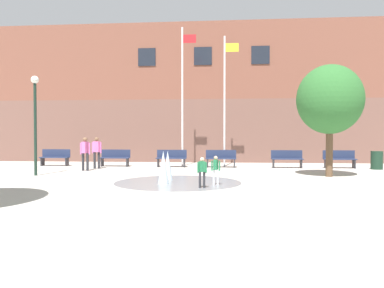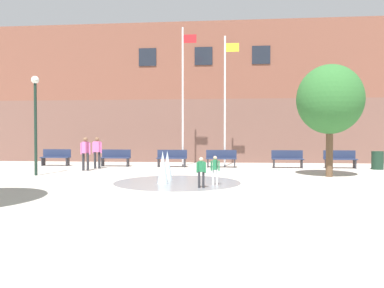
{
  "view_description": "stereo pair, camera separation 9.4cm",
  "coord_description": "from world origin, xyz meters",
  "px_view_note": "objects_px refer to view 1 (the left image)",
  "views": [
    {
      "loc": [
        1.34,
        -8.38,
        1.69
      ],
      "look_at": [
        -0.1,
        8.11,
        1.3
      ],
      "focal_mm": 35.0,
      "sensor_mm": 36.0,
      "label": 1
    },
    {
      "loc": [
        1.44,
        -8.37,
        1.69
      ],
      "look_at": [
        -0.1,
        8.11,
        1.3
      ],
      "focal_mm": 35.0,
      "sensor_mm": 36.0,
      "label": 2
    }
  ],
  "objects_px": {
    "park_bench_under_right_flagpole": "(221,158)",
    "adult_watching": "(97,150)",
    "flagpole_left": "(183,93)",
    "flagpole_right": "(225,97)",
    "park_bench_far_left": "(55,157)",
    "park_bench_far_right": "(339,159)",
    "street_tree_near_building": "(330,100)",
    "child_running": "(216,168)",
    "park_bench_under_left_flagpole": "(171,158)",
    "lamp_post_left_lane": "(35,111)",
    "park_bench_left_of_flagpoles": "(115,158)",
    "adult_near_bench": "(85,151)",
    "trash_can": "(377,160)",
    "child_in_fountain": "(202,170)",
    "park_bench_near_trashcan": "(287,159)"
  },
  "relations": [
    {
      "from": "park_bench_under_right_flagpole",
      "to": "trash_can",
      "type": "relative_size",
      "value": 1.78
    },
    {
      "from": "adult_near_bench",
      "to": "trash_can",
      "type": "bearing_deg",
      "value": 106.7
    },
    {
      "from": "park_bench_far_left",
      "to": "park_bench_left_of_flagpoles",
      "type": "xyz_separation_m",
      "value": [
        3.42,
        -0.1,
        0.0
      ]
    },
    {
      "from": "child_running",
      "to": "flagpole_left",
      "type": "bearing_deg",
      "value": 29.94
    },
    {
      "from": "park_bench_under_left_flagpole",
      "to": "adult_near_bench",
      "type": "distance_m",
      "value": 4.54
    },
    {
      "from": "adult_watching",
      "to": "park_bench_left_of_flagpoles",
      "type": "bearing_deg",
      "value": 86.62
    },
    {
      "from": "park_bench_left_of_flagpoles",
      "to": "child_running",
      "type": "bearing_deg",
      "value": -51.71
    },
    {
      "from": "flagpole_left",
      "to": "flagpole_right",
      "type": "relative_size",
      "value": 1.07
    },
    {
      "from": "lamp_post_left_lane",
      "to": "park_bench_left_of_flagpoles",
      "type": "bearing_deg",
      "value": 67.53
    },
    {
      "from": "flagpole_left",
      "to": "flagpole_right",
      "type": "bearing_deg",
      "value": 0.0
    },
    {
      "from": "park_bench_under_left_flagpole",
      "to": "child_in_fountain",
      "type": "height_order",
      "value": "child_in_fountain"
    },
    {
      "from": "park_bench_near_trashcan",
      "to": "flagpole_right",
      "type": "height_order",
      "value": "flagpole_right"
    },
    {
      "from": "adult_watching",
      "to": "street_tree_near_building",
      "type": "xyz_separation_m",
      "value": [
        10.68,
        -2.69,
        2.2
      ]
    },
    {
      "from": "child_in_fountain",
      "to": "street_tree_near_building",
      "type": "distance_m",
      "value": 6.72
    },
    {
      "from": "child_in_fountain",
      "to": "trash_can",
      "type": "height_order",
      "value": "child_in_fountain"
    },
    {
      "from": "park_bench_far_left",
      "to": "park_bench_under_left_flagpole",
      "type": "xyz_separation_m",
      "value": [
        6.52,
        -0.21,
        0.0
      ]
    },
    {
      "from": "park_bench_far_right",
      "to": "lamp_post_left_lane",
      "type": "xyz_separation_m",
      "value": [
        -13.76,
        -4.69,
        2.22
      ]
    },
    {
      "from": "park_bench_left_of_flagpoles",
      "to": "park_bench_far_right",
      "type": "height_order",
      "value": "same"
    },
    {
      "from": "adult_watching",
      "to": "child_in_fountain",
      "type": "relative_size",
      "value": 1.61
    },
    {
      "from": "park_bench_far_right",
      "to": "street_tree_near_building",
      "type": "distance_m",
      "value": 5.11
    },
    {
      "from": "adult_near_bench",
      "to": "adult_watching",
      "type": "xyz_separation_m",
      "value": [
        0.17,
        1.11,
        0.0
      ]
    },
    {
      "from": "adult_watching",
      "to": "lamp_post_left_lane",
      "type": "distance_m",
      "value": 4.04
    },
    {
      "from": "park_bench_under_left_flagpole",
      "to": "park_bench_near_trashcan",
      "type": "distance_m",
      "value": 6.03
    },
    {
      "from": "park_bench_under_right_flagpole",
      "to": "adult_watching",
      "type": "xyz_separation_m",
      "value": [
        -6.24,
        -1.35,
        0.45
      ]
    },
    {
      "from": "park_bench_left_of_flagpoles",
      "to": "flagpole_right",
      "type": "xyz_separation_m",
      "value": [
        5.94,
        0.49,
        3.27
      ]
    },
    {
      "from": "park_bench_far_left",
      "to": "child_in_fountain",
      "type": "distance_m",
      "value": 11.75
    },
    {
      "from": "child_running",
      "to": "flagpole_left",
      "type": "distance_m",
      "value": 8.58
    },
    {
      "from": "flagpole_left",
      "to": "street_tree_near_building",
      "type": "distance_m",
      "value": 8.06
    },
    {
      "from": "park_bench_left_of_flagpoles",
      "to": "trash_can",
      "type": "relative_size",
      "value": 1.78
    },
    {
      "from": "park_bench_far_left",
      "to": "park_bench_near_trashcan",
      "type": "bearing_deg",
      "value": -1.17
    },
    {
      "from": "child_in_fountain",
      "to": "trash_can",
      "type": "relative_size",
      "value": 1.1
    },
    {
      "from": "park_bench_near_trashcan",
      "to": "adult_watching",
      "type": "bearing_deg",
      "value": -172.27
    },
    {
      "from": "park_bench_near_trashcan",
      "to": "trash_can",
      "type": "bearing_deg",
      "value": -6.13
    },
    {
      "from": "park_bench_under_left_flagpole",
      "to": "child_running",
      "type": "distance_m",
      "value": 7.44
    },
    {
      "from": "park_bench_far_left",
      "to": "park_bench_far_right",
      "type": "distance_m",
      "value": 15.2
    },
    {
      "from": "park_bench_under_right_flagpole",
      "to": "flagpole_right",
      "type": "bearing_deg",
      "value": 70.81
    },
    {
      "from": "park_bench_far_left",
      "to": "child_in_fountain",
      "type": "height_order",
      "value": "child_in_fountain"
    },
    {
      "from": "adult_watching",
      "to": "flagpole_left",
      "type": "height_order",
      "value": "flagpole_left"
    },
    {
      "from": "park_bench_under_left_flagpole",
      "to": "flagpole_right",
      "type": "height_order",
      "value": "flagpole_right"
    },
    {
      "from": "park_bench_left_of_flagpoles",
      "to": "adult_watching",
      "type": "relative_size",
      "value": 1.01
    },
    {
      "from": "park_bench_far_right",
      "to": "flagpole_right",
      "type": "xyz_separation_m",
      "value": [
        -5.84,
        0.59,
        3.27
      ]
    },
    {
      "from": "child_running",
      "to": "street_tree_near_building",
      "type": "height_order",
      "value": "street_tree_near_building"
    },
    {
      "from": "child_running",
      "to": "adult_near_bench",
      "type": "height_order",
      "value": "adult_near_bench"
    },
    {
      "from": "park_bench_far_left",
      "to": "lamp_post_left_lane",
      "type": "height_order",
      "value": "lamp_post_left_lane"
    },
    {
      "from": "adult_watching",
      "to": "child_in_fountain",
      "type": "height_order",
      "value": "adult_watching"
    },
    {
      "from": "park_bench_near_trashcan",
      "to": "street_tree_near_building",
      "type": "height_order",
      "value": "street_tree_near_building"
    },
    {
      "from": "park_bench_near_trashcan",
      "to": "park_bench_far_right",
      "type": "relative_size",
      "value": 1.0
    },
    {
      "from": "child_in_fountain",
      "to": "adult_near_bench",
      "type": "bearing_deg",
      "value": -173.89
    },
    {
      "from": "park_bench_under_left_flagpole",
      "to": "lamp_post_left_lane",
      "type": "distance_m",
      "value": 7.25
    },
    {
      "from": "park_bench_far_left",
      "to": "flagpole_right",
      "type": "relative_size",
      "value": 0.23
    }
  ]
}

